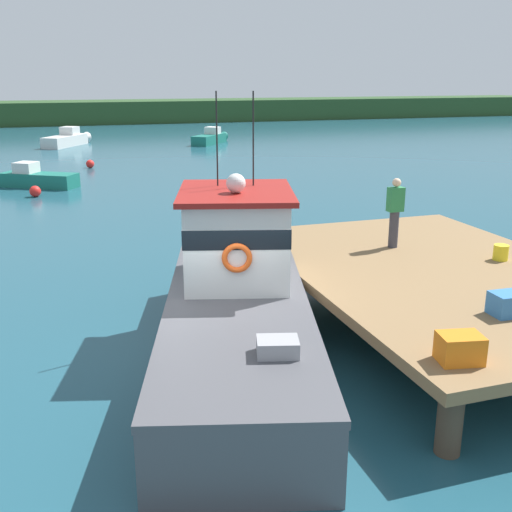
% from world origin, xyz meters
% --- Properties ---
extents(ground_plane, '(200.00, 200.00, 0.00)m').
position_xyz_m(ground_plane, '(0.00, 0.00, 0.00)').
color(ground_plane, '#1E4C5B').
extents(dock, '(6.00, 9.00, 1.20)m').
position_xyz_m(dock, '(4.80, 0.00, 1.07)').
color(dock, '#4C3D2D').
rests_on(dock, ground).
extents(main_fishing_boat, '(4.60, 9.93, 4.80)m').
position_xyz_m(main_fishing_boat, '(0.35, 0.01, 1.01)').
color(main_fishing_boat, '#4C4C51').
rests_on(main_fishing_boat, ground).
extents(crate_single_far, '(0.62, 0.46, 0.39)m').
position_xyz_m(crate_single_far, '(4.37, -2.52, 1.39)').
color(crate_single_far, '#3370B2').
rests_on(crate_single_far, dock).
extents(crate_single_by_cleat, '(0.67, 0.55, 0.41)m').
position_xyz_m(crate_single_by_cleat, '(2.50, -3.77, 1.40)').
color(crate_single_by_cleat, orange).
rests_on(crate_single_by_cleat, dock).
extents(bait_bucket, '(0.32, 0.32, 0.34)m').
position_xyz_m(bait_bucket, '(6.40, 0.16, 1.37)').
color(bait_bucket, yellow).
rests_on(bait_bucket, dock).
extents(deckhand_by_the_boat, '(0.36, 0.22, 1.63)m').
position_xyz_m(deckhand_by_the_boat, '(4.70, 1.82, 2.06)').
color(deckhand_by_the_boat, '#383842').
rests_on(deckhand_by_the_boat, dock).
extents(moored_boat_far_right, '(3.82, 4.50, 1.26)m').
position_xyz_m(moored_boat_far_right, '(8.92, 36.50, 0.43)').
color(moored_boat_far_right, '#196B5B').
rests_on(moored_boat_far_right, ground).
extents(moored_boat_far_left, '(4.34, 3.22, 1.16)m').
position_xyz_m(moored_boat_far_left, '(-3.82, 20.31, 0.40)').
color(moored_boat_far_left, '#196B5B').
rests_on(moored_boat_far_left, ground).
extents(moored_boat_outer_mooring, '(3.83, 5.20, 1.39)m').
position_xyz_m(moored_boat_outer_mooring, '(-1.76, 38.33, 0.48)').
color(moored_boat_outer_mooring, silver).
rests_on(moored_boat_outer_mooring, ground).
extents(mooring_buoy_inshore, '(0.47, 0.47, 0.47)m').
position_xyz_m(mooring_buoy_inshore, '(-0.87, 25.84, 0.23)').
color(mooring_buoy_inshore, red).
rests_on(mooring_buoy_inshore, ground).
extents(mooring_buoy_spare_mooring, '(0.45, 0.45, 0.45)m').
position_xyz_m(mooring_buoy_spare_mooring, '(-3.93, 24.31, 0.23)').
color(mooring_buoy_spare_mooring, red).
rests_on(mooring_buoy_spare_mooring, ground).
extents(mooring_buoy_channel_marker, '(0.49, 0.49, 0.49)m').
position_xyz_m(mooring_buoy_channel_marker, '(-3.68, 17.60, 0.24)').
color(mooring_buoy_channel_marker, red).
rests_on(mooring_buoy_channel_marker, ground).
extents(far_shoreline, '(120.00, 8.00, 2.40)m').
position_xyz_m(far_shoreline, '(0.00, 62.00, 1.20)').
color(far_shoreline, '#284723').
rests_on(far_shoreline, ground).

